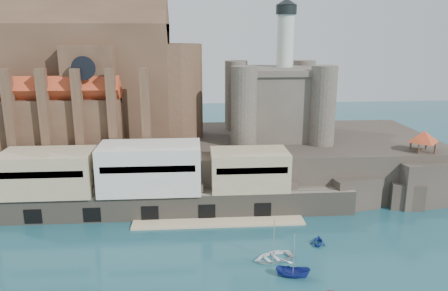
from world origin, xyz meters
TOP-DOWN VIEW (x-y plane):
  - ground at (0.00, 0.00)m, footprint 300.00×300.00m
  - promontory at (-0.19, 39.37)m, footprint 100.00×36.00m
  - quay at (-10.19, 23.07)m, footprint 70.00×12.00m
  - church at (-24.13, 41.85)m, footprint 47.00×25.93m
  - castle_keep at (16.08, 41.08)m, footprint 21.20×21.20m
  - rock_outcrop at (42.00, 25.84)m, footprint 14.50×10.50m
  - pavilion at (42.00, 26.00)m, footprint 6.40×6.40m
  - boat_2 at (11.06, -0.00)m, footprint 2.22×2.19m
  - boat_6 at (9.24, 4.86)m, footprint 2.60×4.61m
  - boat_7 at (17.16, 9.02)m, footprint 3.32×2.66m

SIDE VIEW (x-z plane):
  - ground at x=0.00m, z-range 0.00..0.00m
  - boat_2 at x=11.06m, z-range -2.35..2.35m
  - boat_6 at x=9.24m, z-range -3.10..3.10m
  - boat_7 at x=17.16m, z-range -1.67..1.67m
  - rock_outcrop at x=42.00m, z-range -0.33..8.37m
  - promontory at x=-0.19m, z-range -0.08..9.92m
  - quay at x=-10.19m, z-range -0.46..12.59m
  - pavilion at x=42.00m, z-range 10.03..15.43m
  - castle_keep at x=16.08m, z-range 3.66..32.96m
  - church at x=-24.13m, z-range 6.88..37.38m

